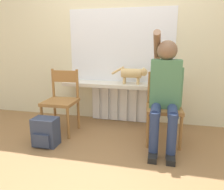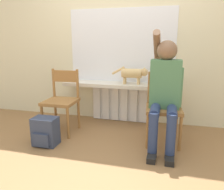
# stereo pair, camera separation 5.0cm
# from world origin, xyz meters

# --- Properties ---
(ground_plane) EXTENTS (12.00, 12.00, 0.00)m
(ground_plane) POSITION_xyz_m (0.00, 0.00, 0.00)
(ground_plane) COLOR olive
(wall_with_window) EXTENTS (7.00, 0.06, 2.70)m
(wall_with_window) POSITION_xyz_m (0.00, 1.23, 1.35)
(wall_with_window) COLOR beige
(wall_with_window) RESTS_ON ground_plane
(radiator) EXTENTS (0.87, 0.08, 0.56)m
(radiator) POSITION_xyz_m (0.00, 1.15, 0.28)
(radiator) COLOR white
(radiator) RESTS_ON ground_plane
(windowsill) EXTENTS (1.63, 0.34, 0.05)m
(windowsill) POSITION_xyz_m (0.00, 1.03, 0.59)
(windowsill) COLOR silver
(windowsill) RESTS_ON radiator
(window_glass) EXTENTS (1.57, 0.01, 1.06)m
(window_glass) POSITION_xyz_m (0.00, 1.20, 1.14)
(window_glass) COLOR white
(window_glass) RESTS_ON windowsill
(chair_left) EXTENTS (0.42, 0.42, 0.84)m
(chair_left) POSITION_xyz_m (-0.67, 0.54, 0.44)
(chair_left) COLOR #9E6B38
(chair_left) RESTS_ON ground_plane
(chair_right) EXTENTS (0.44, 0.44, 0.84)m
(chair_right) POSITION_xyz_m (0.66, 0.54, 0.44)
(chair_right) COLOR #9E6B38
(chair_right) RESTS_ON ground_plane
(person) EXTENTS (0.36, 0.95, 1.33)m
(person) POSITION_xyz_m (0.67, 0.44, 0.68)
(person) COLOR navy
(person) RESTS_ON ground_plane
(cat) EXTENTS (0.51, 0.13, 0.25)m
(cat) POSITION_xyz_m (0.23, 1.01, 0.77)
(cat) COLOR #DBB77A
(cat) RESTS_ON windowsill
(backpack) EXTENTS (0.28, 0.22, 0.34)m
(backpack) POSITION_xyz_m (-0.67, 0.10, 0.16)
(backpack) COLOR #333D56
(backpack) RESTS_ON ground_plane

